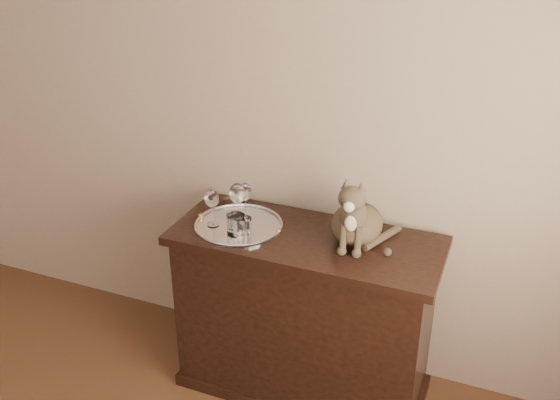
% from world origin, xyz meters
% --- Properties ---
extents(wall_back, '(4.00, 0.10, 2.70)m').
position_xyz_m(wall_back, '(0.00, 2.25, 1.35)').
color(wall_back, tan).
rests_on(wall_back, ground).
extents(sideboard, '(1.20, 0.50, 0.85)m').
position_xyz_m(sideboard, '(0.60, 1.94, 0.42)').
color(sideboard, black).
rests_on(sideboard, ground).
extents(tray, '(0.40, 0.40, 0.01)m').
position_xyz_m(tray, '(0.29, 1.91, 0.85)').
color(tray, silver).
rests_on(tray, sideboard).
extents(wine_glass_b, '(0.07, 0.07, 0.18)m').
position_xyz_m(wine_glass_b, '(0.29, 1.98, 0.95)').
color(wine_glass_b, silver).
rests_on(wine_glass_b, tray).
extents(wine_glass_c, '(0.07, 0.07, 0.17)m').
position_xyz_m(wine_glass_c, '(0.18, 1.87, 0.95)').
color(wine_glass_c, white).
rests_on(wine_glass_c, tray).
extents(wine_glass_d, '(0.08, 0.08, 0.20)m').
position_xyz_m(wine_glass_d, '(0.28, 1.92, 0.96)').
color(wine_glass_d, white).
rests_on(wine_glass_d, tray).
extents(tumbler_a, '(0.07, 0.07, 0.08)m').
position_xyz_m(tumbler_a, '(0.33, 1.85, 0.90)').
color(tumbler_a, white).
rests_on(tumbler_a, tray).
extents(tumbler_b, '(0.08, 0.08, 0.09)m').
position_xyz_m(tumbler_b, '(0.31, 1.84, 0.90)').
color(tumbler_b, white).
rests_on(tumbler_b, tray).
extents(cat, '(0.35, 0.33, 0.34)m').
position_xyz_m(cat, '(0.81, 1.99, 1.02)').
color(cat, '#49372B').
rests_on(cat, sideboard).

